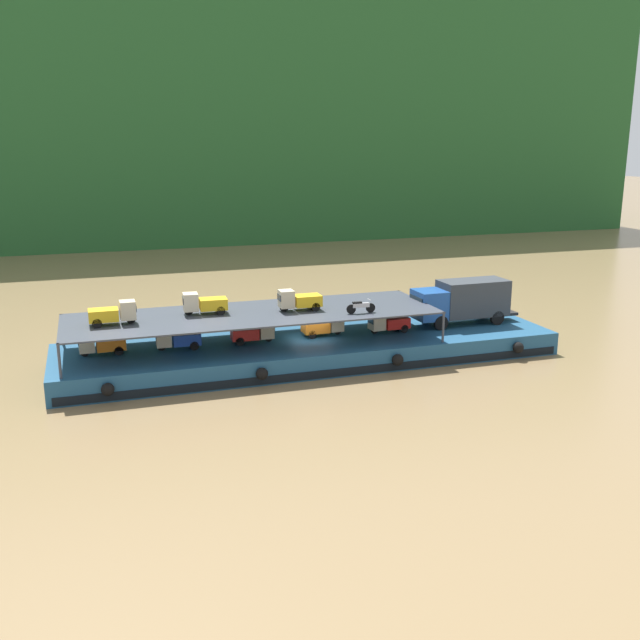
{
  "coord_description": "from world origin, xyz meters",
  "views": [
    {
      "loc": [
        -13.49,
        -42.85,
        14.08
      ],
      "look_at": [
        0.63,
        0.0,
        2.7
      ],
      "focal_mm": 39.97,
      "sensor_mm": 36.0,
      "label": 1
    }
  ],
  "objects_px": {
    "mini_truck_lower_stern": "(101,344)",
    "cargo_barge": "(311,350)",
    "mini_truck_upper_stern": "(113,313)",
    "mini_truck_upper_mid": "(204,303)",
    "mini_truck_lower_mid": "(253,332)",
    "mini_truck_lower_aft": "(177,338)",
    "mini_truck_upper_fore": "(299,300)",
    "motorcycle_upper_port": "(361,307)",
    "mini_truck_lower_bow": "(388,322)",
    "covered_lorry": "(463,301)",
    "mini_truck_lower_fore": "(324,325)"
  },
  "relations": [
    {
      "from": "cargo_barge",
      "to": "mini_truck_upper_fore",
      "type": "xyz_separation_m",
      "value": [
        -0.87,
        -0.2,
        3.44
      ]
    },
    {
      "from": "cargo_barge",
      "to": "mini_truck_upper_mid",
      "type": "relative_size",
      "value": 11.64
    },
    {
      "from": "mini_truck_lower_aft",
      "to": "mini_truck_upper_stern",
      "type": "relative_size",
      "value": 1.0
    },
    {
      "from": "mini_truck_lower_bow",
      "to": "motorcycle_upper_port",
      "type": "height_order",
      "value": "motorcycle_upper_port"
    },
    {
      "from": "mini_truck_lower_mid",
      "to": "motorcycle_upper_port",
      "type": "xyz_separation_m",
      "value": [
        6.41,
        -2.39,
        1.74
      ]
    },
    {
      "from": "mini_truck_upper_mid",
      "to": "mini_truck_lower_aft",
      "type": "bearing_deg",
      "value": -166.06
    },
    {
      "from": "mini_truck_upper_stern",
      "to": "mini_truck_upper_fore",
      "type": "xyz_separation_m",
      "value": [
        11.45,
        0.02,
        0.0
      ]
    },
    {
      "from": "cargo_barge",
      "to": "mini_truck_upper_mid",
      "type": "distance_m",
      "value": 7.64
    },
    {
      "from": "mini_truck_upper_stern",
      "to": "mini_truck_lower_bow",
      "type": "bearing_deg",
      "value": 0.4
    },
    {
      "from": "mini_truck_lower_aft",
      "to": "mini_truck_upper_fore",
      "type": "relative_size",
      "value": 1.0
    },
    {
      "from": "motorcycle_upper_port",
      "to": "mini_truck_lower_bow",
      "type": "bearing_deg",
      "value": 35.66
    },
    {
      "from": "mini_truck_lower_mid",
      "to": "mini_truck_upper_fore",
      "type": "height_order",
      "value": "mini_truck_upper_fore"
    },
    {
      "from": "mini_truck_lower_mid",
      "to": "mini_truck_upper_stern",
      "type": "distance_m",
      "value": 8.78
    },
    {
      "from": "mini_truck_lower_aft",
      "to": "covered_lorry",
      "type": "bearing_deg",
      "value": 0.14
    },
    {
      "from": "covered_lorry",
      "to": "mini_truck_upper_mid",
      "type": "distance_m",
      "value": 18.11
    },
    {
      "from": "covered_lorry",
      "to": "mini_truck_upper_mid",
      "type": "bearing_deg",
      "value": 178.71
    },
    {
      "from": "motorcycle_upper_port",
      "to": "covered_lorry",
      "type": "bearing_deg",
      "value": 15.76
    },
    {
      "from": "mini_truck_upper_mid",
      "to": "mini_truck_lower_mid",
      "type": "bearing_deg",
      "value": -8.84
    },
    {
      "from": "covered_lorry",
      "to": "mini_truck_lower_mid",
      "type": "xyz_separation_m",
      "value": [
        -15.08,
        -0.06,
        -1.0
      ]
    },
    {
      "from": "mini_truck_lower_bow",
      "to": "mini_truck_lower_mid",
      "type": "bearing_deg",
      "value": 177.67
    },
    {
      "from": "mini_truck_lower_aft",
      "to": "mini_truck_upper_fore",
      "type": "xyz_separation_m",
      "value": [
        7.74,
        -0.49,
        2.0
      ]
    },
    {
      "from": "mini_truck_lower_stern",
      "to": "mini_truck_lower_bow",
      "type": "distance_m",
      "value": 18.57
    },
    {
      "from": "mini_truck_upper_fore",
      "to": "motorcycle_upper_port",
      "type": "distance_m",
      "value": 3.99
    },
    {
      "from": "mini_truck_lower_stern",
      "to": "mini_truck_upper_fore",
      "type": "relative_size",
      "value": 1.01
    },
    {
      "from": "mini_truck_lower_aft",
      "to": "motorcycle_upper_port",
      "type": "height_order",
      "value": "motorcycle_upper_port"
    },
    {
      "from": "mini_truck_lower_aft",
      "to": "mini_truck_lower_fore",
      "type": "relative_size",
      "value": 1.0
    },
    {
      "from": "mini_truck_upper_fore",
      "to": "covered_lorry",
      "type": "bearing_deg",
      "value": 2.53
    },
    {
      "from": "mini_truck_lower_bow",
      "to": "mini_truck_upper_stern",
      "type": "height_order",
      "value": "mini_truck_upper_stern"
    },
    {
      "from": "covered_lorry",
      "to": "mini_truck_upper_mid",
      "type": "height_order",
      "value": "mini_truck_upper_mid"
    },
    {
      "from": "mini_truck_upper_mid",
      "to": "motorcycle_upper_port",
      "type": "xyz_separation_m",
      "value": [
        9.4,
        -2.85,
        -0.26
      ]
    },
    {
      "from": "mini_truck_lower_aft",
      "to": "mini_truck_upper_mid",
      "type": "height_order",
      "value": "mini_truck_upper_mid"
    },
    {
      "from": "mini_truck_lower_bow",
      "to": "motorcycle_upper_port",
      "type": "relative_size",
      "value": 1.47
    },
    {
      "from": "covered_lorry",
      "to": "mini_truck_upper_fore",
      "type": "distance_m",
      "value": 12.21
    },
    {
      "from": "motorcycle_upper_port",
      "to": "mini_truck_lower_fore",
      "type": "bearing_deg",
      "value": 121.67
    },
    {
      "from": "mini_truck_lower_stern",
      "to": "mini_truck_lower_mid",
      "type": "distance_m",
      "value": 9.35
    },
    {
      "from": "mini_truck_upper_stern",
      "to": "mini_truck_upper_mid",
      "type": "xyz_separation_m",
      "value": [
        5.54,
        0.96,
        0.0
      ]
    },
    {
      "from": "mini_truck_lower_stern",
      "to": "mini_truck_upper_stern",
      "type": "xyz_separation_m",
      "value": [
        0.81,
        -0.78,
        2.0
      ]
    },
    {
      "from": "mini_truck_lower_mid",
      "to": "mini_truck_lower_aft",
      "type": "bearing_deg",
      "value": 179.85
    },
    {
      "from": "cargo_barge",
      "to": "mini_truck_upper_mid",
      "type": "height_order",
      "value": "mini_truck_upper_mid"
    },
    {
      "from": "mini_truck_upper_stern",
      "to": "motorcycle_upper_port",
      "type": "distance_m",
      "value": 15.06
    },
    {
      "from": "mini_truck_upper_stern",
      "to": "mini_truck_upper_mid",
      "type": "distance_m",
      "value": 5.62
    },
    {
      "from": "cargo_barge",
      "to": "mini_truck_upper_stern",
      "type": "bearing_deg",
      "value": -178.96
    },
    {
      "from": "cargo_barge",
      "to": "mini_truck_upper_mid",
      "type": "bearing_deg",
      "value": 173.78
    },
    {
      "from": "mini_truck_lower_aft",
      "to": "mini_truck_upper_stern",
      "type": "height_order",
      "value": "mini_truck_upper_stern"
    },
    {
      "from": "mini_truck_lower_aft",
      "to": "motorcycle_upper_port",
      "type": "relative_size",
      "value": 1.45
    },
    {
      "from": "covered_lorry",
      "to": "mini_truck_lower_mid",
      "type": "height_order",
      "value": "covered_lorry"
    },
    {
      "from": "mini_truck_lower_stern",
      "to": "cargo_barge",
      "type": "bearing_deg",
      "value": -2.43
    },
    {
      "from": "covered_lorry",
      "to": "mini_truck_upper_mid",
      "type": "relative_size",
      "value": 2.82
    },
    {
      "from": "mini_truck_lower_mid",
      "to": "motorcycle_upper_port",
      "type": "distance_m",
      "value": 7.06
    },
    {
      "from": "mini_truck_lower_bow",
      "to": "mini_truck_upper_mid",
      "type": "bearing_deg",
      "value": 176.06
    }
  ]
}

